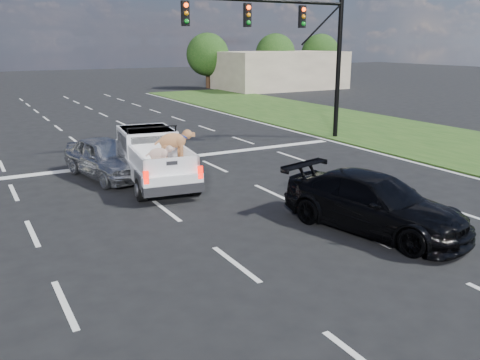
{
  "coord_description": "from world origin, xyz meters",
  "views": [
    {
      "loc": [
        -6.51,
        -8.66,
        4.54
      ],
      "look_at": [
        -0.52,
        2.0,
        1.2
      ],
      "focal_mm": 38.0,
      "sensor_mm": 36.0,
      "label": 1
    }
  ],
  "objects_px": {
    "silver_sedan": "(106,158)",
    "black_coupe": "(374,203)",
    "pickup_truck": "(154,156)",
    "traffic_signal": "(298,37)"
  },
  "relations": [
    {
      "from": "pickup_truck",
      "to": "black_coupe",
      "type": "relative_size",
      "value": 1.08
    },
    {
      "from": "pickup_truck",
      "to": "black_coupe",
      "type": "height_order",
      "value": "pickup_truck"
    },
    {
      "from": "pickup_truck",
      "to": "traffic_signal",
      "type": "bearing_deg",
      "value": 30.39
    },
    {
      "from": "traffic_signal",
      "to": "silver_sedan",
      "type": "height_order",
      "value": "traffic_signal"
    },
    {
      "from": "pickup_truck",
      "to": "silver_sedan",
      "type": "relative_size",
      "value": 1.26
    },
    {
      "from": "silver_sedan",
      "to": "black_coupe",
      "type": "distance_m",
      "value": 9.4
    },
    {
      "from": "traffic_signal",
      "to": "silver_sedan",
      "type": "distance_m",
      "value": 10.44
    },
    {
      "from": "pickup_truck",
      "to": "black_coupe",
      "type": "xyz_separation_m",
      "value": [
        3.16,
        -6.95,
        -0.18
      ]
    },
    {
      "from": "traffic_signal",
      "to": "pickup_truck",
      "type": "height_order",
      "value": "traffic_signal"
    },
    {
      "from": "pickup_truck",
      "to": "silver_sedan",
      "type": "xyz_separation_m",
      "value": [
        -1.24,
        1.36,
        -0.18
      ]
    }
  ]
}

